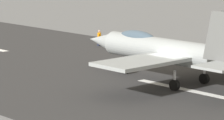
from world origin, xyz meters
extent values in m
plane|color=slate|center=(0.00, 0.00, 0.00)|extent=(400.00, 400.00, 0.00)
cube|color=#2D2D2D|center=(0.00, 0.00, 0.01)|extent=(240.00, 26.00, 0.02)
cube|color=white|center=(-0.90, 0.00, 0.02)|extent=(8.00, 0.70, 0.00)
cylinder|color=gray|center=(0.95, -0.88, 2.30)|extent=(12.18, 1.82, 1.80)
cone|color=gray|center=(8.44, -0.89, 2.30)|extent=(2.81, 1.53, 1.53)
ellipsoid|color=#3F5160|center=(4.38, -0.89, 2.98)|extent=(3.60, 1.11, 1.10)
cube|color=gray|center=(-0.05, 3.16, 2.20)|extent=(3.41, 6.28, 0.24)
cube|color=gray|center=(-0.06, -4.92, 2.20)|extent=(3.41, 6.28, 0.24)
cube|color=gray|center=(-5.29, 1.53, 2.40)|extent=(2.40, 2.80, 0.16)
cube|color=#525352|center=(-4.36, 0.02, 4.00)|extent=(2.60, 0.95, 3.14)
cylinder|color=silver|center=(5.63, -0.89, 0.70)|extent=(0.18, 0.18, 1.40)
cylinder|color=black|center=(5.63, -0.89, 0.38)|extent=(0.76, 0.30, 0.76)
cylinder|color=silver|center=(-0.85, 0.72, 0.70)|extent=(0.18, 0.18, 1.40)
cylinder|color=black|center=(-0.85, 0.72, 0.38)|extent=(0.76, 0.30, 0.76)
cylinder|color=silver|center=(-0.85, -2.48, 0.70)|extent=(0.18, 0.18, 1.40)
cylinder|color=black|center=(-0.85, -2.48, 0.38)|extent=(0.76, 0.30, 0.76)
cube|color=#1E2338|center=(17.64, -8.85, 0.42)|extent=(0.24, 0.36, 0.85)
cube|color=orange|center=(17.64, -8.85, 1.05)|extent=(0.49, 0.52, 0.57)
sphere|color=tan|center=(17.64, -8.85, 1.49)|extent=(0.22, 0.22, 0.22)
cylinder|color=orange|center=(17.46, -8.61, 1.01)|extent=(0.10, 0.10, 0.54)
cylinder|color=orange|center=(17.82, -9.09, 1.01)|extent=(0.10, 0.10, 0.54)
camera|label=1|loc=(-28.37, 32.05, 9.50)|focal=99.70mm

